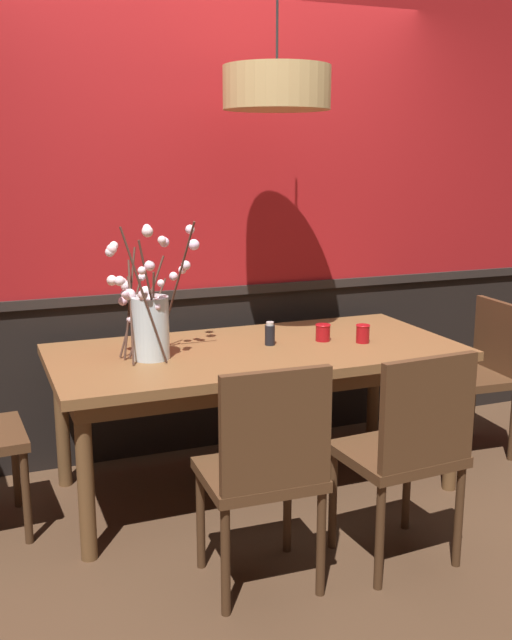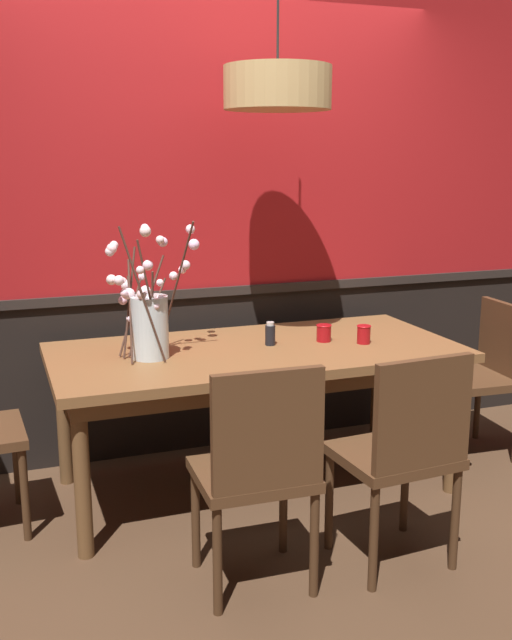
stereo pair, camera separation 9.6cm
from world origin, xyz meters
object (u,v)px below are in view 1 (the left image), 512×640
dining_table (256,363)px  vase_with_blossoms (149,319)px  condiment_bottle (270,334)px  chair_near_side_right (408,446)px  candle_holder_nearer_edge (363,334)px  pendant_lamp (277,88)px  chair_head_east_end (481,367)px  chair_far_side_left (149,355)px  candle_holder_nearer_center (323,332)px  chair_near_side_left (265,465)px

dining_table → vase_with_blossoms: 0.60m
condiment_bottle → chair_near_side_right: bearing=-77.3°
chair_near_side_right → candle_holder_nearer_edge: bearing=73.2°
condiment_bottle → pendant_lamp: pendant_lamp is taller
chair_head_east_end → chair_far_side_left: size_ratio=0.97×
chair_head_east_end → candle_holder_nearer_center: size_ratio=9.92×
dining_table → candle_holder_nearer_edge: candle_holder_nearer_edge is taller
vase_with_blossoms → chair_near_side_left: bearing=-75.7°
chair_head_east_end → pendant_lamp: (-1.24, 0.08, 1.49)m
dining_table → chair_near_side_left: bearing=-109.4°
chair_head_east_end → candle_holder_nearer_center: chair_head_east_end is taller
vase_with_blossoms → candle_holder_nearer_center: bearing=0.2°
chair_head_east_end → chair_near_side_left: 1.89m
chair_far_side_left → vase_with_blossoms: (-0.20, -0.90, 0.43)m
chair_far_side_left → pendant_lamp: size_ratio=1.09×
candle_holder_nearer_edge → pendant_lamp: bearing=156.7°
dining_table → chair_far_side_left: size_ratio=2.25×
chair_far_side_left → pendant_lamp: 1.76m
dining_table → chair_near_side_left: 0.94m
chair_near_side_right → candle_holder_nearer_center: (0.07, 0.92, 0.26)m
vase_with_blossoms → condiment_bottle: bearing=2.4°
vase_with_blossoms → candle_holder_nearer_center: (0.91, 0.00, -0.15)m
chair_head_east_end → chair_far_side_left: 1.93m
chair_near_side_left → candle_holder_nearer_edge: bearing=42.3°
chair_near_side_left → vase_with_blossoms: bearing=104.3°
chair_near_side_right → condiment_bottle: bearing=102.7°
chair_far_side_left → condiment_bottle: chair_far_side_left is taller
pendant_lamp → condiment_bottle: bearing=-137.8°
chair_far_side_left → chair_near_side_right: (0.63, -1.82, 0.02)m
chair_far_side_left → vase_with_blossoms: bearing=-102.6°
pendant_lamp → chair_near_side_left: bearing=-115.0°
chair_far_side_left → vase_with_blossoms: vase_with_blossoms is taller
vase_with_blossoms → pendant_lamp: bearing=6.0°
chair_near_side_left → chair_near_side_right: bearing=-3.6°
chair_head_east_end → vase_with_blossoms: bearing=179.6°
dining_table → chair_near_side_right: size_ratio=2.17×
chair_near_side_right → candle_holder_nearer_center: bearing=85.4°
chair_head_east_end → candle_holder_nearer_edge: bearing=-173.6°
chair_far_side_left → chair_near_side_right: 1.93m
chair_head_east_end → chair_near_side_right: size_ratio=0.94×
chair_near_side_left → candle_holder_nearer_center: bearing=52.4°
dining_table → chair_head_east_end: (1.37, -0.01, -0.16)m
chair_near_side_right → chair_near_side_left: bearing=176.4°
chair_far_side_left → candle_holder_nearer_edge: bearing=-49.1°
candle_holder_nearer_edge → chair_near_side_left: bearing=-137.7°
chair_head_east_end → candle_holder_nearer_edge: (-0.83, -0.09, 0.29)m
chair_near_side_left → chair_far_side_left: bearing=90.7°
condiment_bottle → vase_with_blossoms: bearing=-177.6°
chair_near_side_left → condiment_bottle: chair_near_side_left is taller
vase_with_blossoms → chair_near_side_right: bearing=-47.9°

